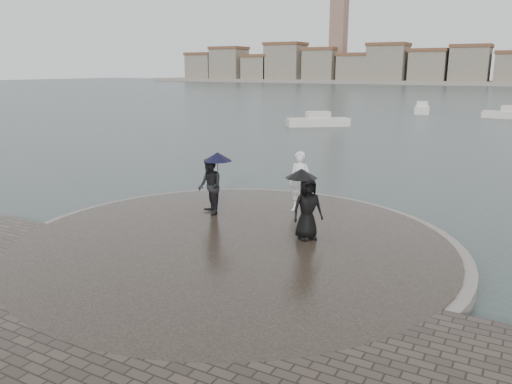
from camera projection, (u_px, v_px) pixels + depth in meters
The scene contains 8 objects.
ground at pixel (150, 302), 10.93m from camera, with size 400.00×400.00×0.00m, color #2B3835.
kerb_ring at pixel (233, 247), 13.86m from camera, with size 12.50×12.50×0.32m, color gray.
quay_tip at pixel (233, 246), 13.85m from camera, with size 11.90×11.90×0.36m, color #2D261E.
statue at pixel (300, 182), 16.35m from camera, with size 0.73×0.48×2.01m, color white.
visitor_left at pixel (211, 181), 16.04m from camera, with size 1.29×1.12×2.04m.
visitor_right at pixel (306, 201), 13.71m from camera, with size 1.20×1.05×1.95m.
far_skyline at pixel (491, 66), 148.90m from camera, with size 260.00×20.00×37.00m.
boats at pixel (490, 120), 45.47m from camera, with size 38.04×23.72×1.50m.
Camera 1 is at (6.90, -7.63, 4.98)m, focal length 35.00 mm.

